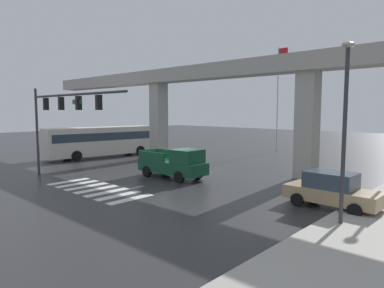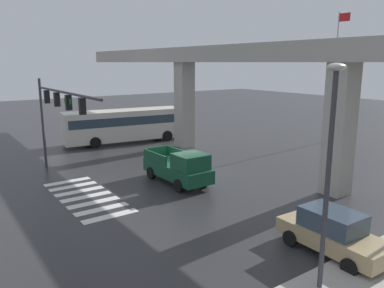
# 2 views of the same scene
# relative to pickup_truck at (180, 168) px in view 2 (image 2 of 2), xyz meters

# --- Properties ---
(ground_plane) EXTENTS (120.00, 120.00, 0.00)m
(ground_plane) POSITION_rel_pickup_truck_xyz_m (-1.01, 0.99, -0.99)
(ground_plane) COLOR #2D2D30
(crosswalk_stripes) EXTENTS (7.15, 2.80, 0.01)m
(crosswalk_stripes) POSITION_rel_pickup_truck_xyz_m (-1.01, -5.50, -0.98)
(crosswalk_stripes) COLOR silver
(crosswalk_stripes) RESTS_ON ground
(elevated_overpass) EXTENTS (49.81, 1.87, 8.45)m
(elevated_overpass) POSITION_rel_pickup_truck_xyz_m (-1.01, 6.14, 6.11)
(elevated_overpass) COLOR #ADA89E
(elevated_overpass) RESTS_ON ground
(pickup_truck) EXTENTS (5.12, 2.12, 2.08)m
(pickup_truck) POSITION_rel_pickup_truck_xyz_m (0.00, 0.00, 0.00)
(pickup_truck) COLOR #14472D
(pickup_truck) RESTS_ON ground
(city_bus) EXTENTS (3.88, 11.03, 2.99)m
(city_bus) POSITION_rel_pickup_truck_xyz_m (-13.23, 2.58, 0.73)
(city_bus) COLOR beige
(city_bus) RESTS_ON ground
(sedan_tan) EXTENTS (4.34, 2.05, 1.72)m
(sedan_tan) POSITION_rel_pickup_truck_xyz_m (10.60, 0.07, -0.14)
(sedan_tan) COLOR tan
(sedan_tan) RESTS_ON ground
(traffic_signal_mast) EXTENTS (10.89, 0.32, 6.20)m
(traffic_signal_mast) POSITION_rel_pickup_truck_xyz_m (-4.74, -5.69, 3.69)
(traffic_signal_mast) COLOR #38383D
(traffic_signal_mast) RESTS_ON ground
(street_lamp_near_corner) EXTENTS (0.44, 0.70, 7.24)m
(street_lamp_near_corner) POSITION_rel_pickup_truck_xyz_m (11.92, -2.43, 3.57)
(street_lamp_near_corner) COLOR #38383D
(street_lamp_near_corner) RESTS_ON ground
(flagpole) EXTENTS (1.16, 0.12, 11.59)m
(flagpole) POSITION_rel_pickup_truck_xyz_m (-2.59, 18.67, 5.63)
(flagpole) COLOR silver
(flagpole) RESTS_ON ground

